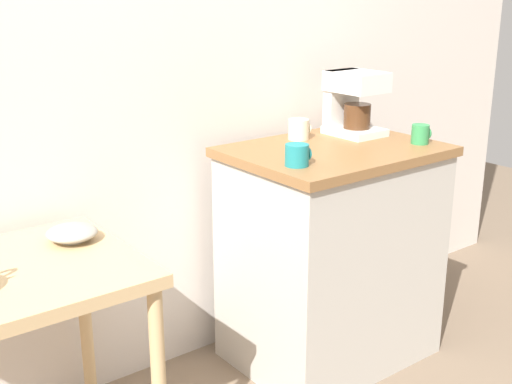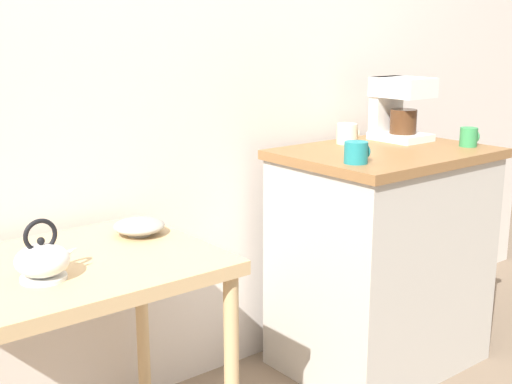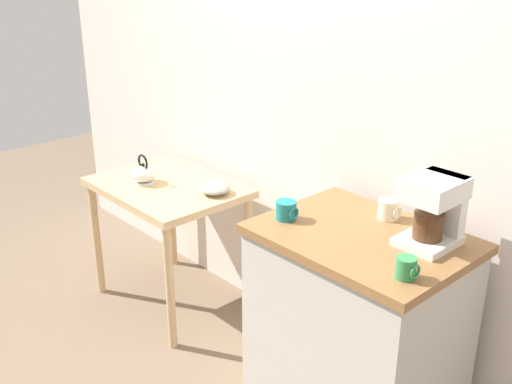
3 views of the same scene
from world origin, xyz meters
TOP-DOWN VIEW (x-y plane):
  - back_wall at (0.10, 0.36)m, footprint 4.40×0.10m
  - kitchen_counter at (0.73, -0.04)m, footprint 0.79×0.60m
  - bowl_stoneware at (-0.30, 0.06)m, footprint 0.16×0.16m
  - coffee_maker at (0.94, 0.08)m, footprint 0.18×0.22m
  - mug_tall_green at (1.03, -0.20)m, footprint 0.08×0.07m
  - mug_small_cream at (0.71, 0.14)m, footprint 0.09×0.08m
  - mug_dark_teal at (0.43, -0.16)m, footprint 0.09×0.08m

SIDE VIEW (x-z plane):
  - kitchen_counter at x=0.73m, z-range 0.00..0.89m
  - bowl_stoneware at x=-0.30m, z-range 0.72..0.78m
  - mug_tall_green at x=1.03m, z-range 0.89..0.97m
  - mug_dark_teal at x=0.43m, z-range 0.89..0.97m
  - mug_small_cream at x=0.71m, z-range 0.89..0.97m
  - coffee_maker at x=0.94m, z-range 0.90..1.16m
  - back_wall at x=0.10m, z-range 0.00..2.80m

